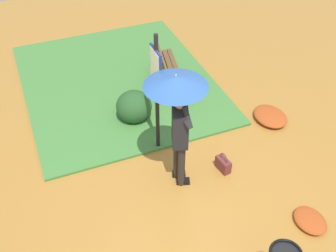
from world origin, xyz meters
name	(u,v)px	position (x,y,z in m)	size (l,w,h in m)	color
ground_plane	(183,192)	(0.00, 0.00, 0.00)	(18.00, 18.00, 0.00)	#B27A33
grass_verge	(118,82)	(3.48, 0.07, 0.03)	(4.80, 4.00, 0.05)	#47843D
person_with_umbrella	(178,104)	(0.36, -0.03, 1.55)	(0.96, 0.96, 2.04)	#2D2823
info_sign_post	(156,82)	(1.17, 0.00, 1.44)	(0.44, 0.07, 2.30)	black
handbag	(223,164)	(0.22, -0.85, 0.13)	(0.32, 0.18, 0.37)	brown
park_bench	(168,69)	(2.98, -0.94, 0.40)	(1.41, 0.64, 0.75)	black
shrub_cluster	(134,106)	(2.16, 0.11, 0.29)	(0.77, 0.70, 0.63)	#285628
leaf_pile_near_person	(310,220)	(-1.29, -1.55, 0.06)	(0.57, 0.45, 0.12)	#B74C1E
leaf_pile_by_bench	(270,116)	(1.09, -2.36, 0.08)	(0.76, 0.61, 0.17)	#B74C1E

